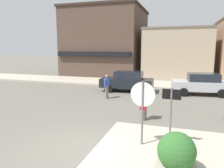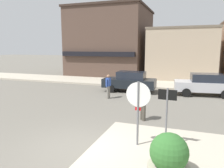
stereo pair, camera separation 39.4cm
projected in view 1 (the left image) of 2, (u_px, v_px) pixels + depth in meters
ground_plane at (81, 150)px, 7.30m from camera, size 160.00×160.00×0.00m
sidewalk_corner at (199, 162)px, 6.39m from camera, size 6.40×4.80×0.15m
kerb_far at (146, 84)px, 20.26m from camera, size 80.00×4.00×0.15m
stop_sign at (143, 105)px, 7.16m from camera, size 0.82×0.09×2.30m
one_way_sign at (171, 111)px, 7.14m from camera, size 0.60×0.07×2.10m
planter at (176, 157)px, 5.69m from camera, size 1.10×1.10×1.23m
parked_car_nearest at (127, 81)px, 16.90m from camera, size 4.05×1.97×1.56m
parked_car_second at (201, 84)px, 15.72m from camera, size 4.16×2.21×1.56m
pedestrian_crossing_near at (144, 102)px, 10.19m from camera, size 0.43×0.47×1.61m
pedestrian_crossing_far at (107, 86)px, 14.54m from camera, size 0.26×0.56×1.61m
building_corner_shop at (107, 42)px, 27.50m from camera, size 9.07×9.47×8.09m
building_storefront_left_near at (177, 54)px, 23.23m from camera, size 6.87×5.38×5.36m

